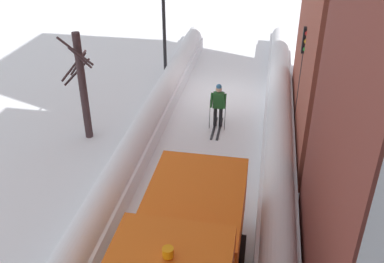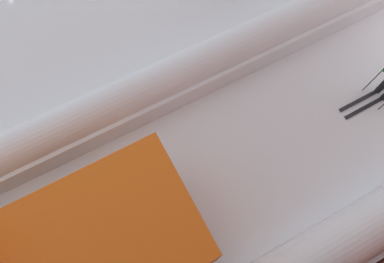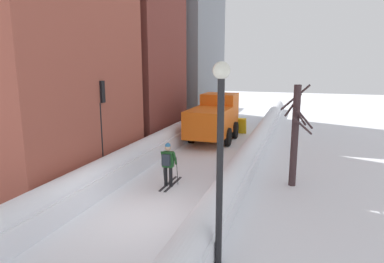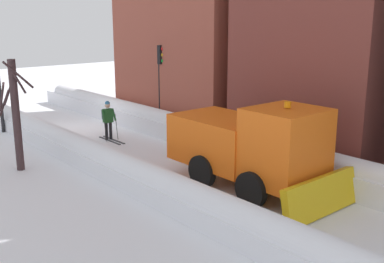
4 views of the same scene
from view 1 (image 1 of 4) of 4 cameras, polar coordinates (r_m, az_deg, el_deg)
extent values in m
plane|color=white|center=(11.88, -1.65, -15.99)|extent=(80.00, 80.00, 0.00)
cube|color=white|center=(11.49, 10.95, -15.92)|extent=(1.10, 36.00, 0.78)
cylinder|color=white|center=(11.21, 11.15, -14.52)|extent=(0.90, 34.20, 0.90)
cube|color=white|center=(12.29, -13.32, -13.17)|extent=(1.10, 36.00, 0.59)
cylinder|color=white|center=(12.09, -13.48, -12.14)|extent=(0.90, 34.20, 0.90)
cube|color=orange|center=(10.79, 0.34, -11.45)|extent=(2.30, 3.40, 1.60)
cylinder|color=orange|center=(7.76, -3.16, -15.47)|extent=(0.20, 0.20, 0.18)
cylinder|color=black|center=(11.15, 6.21, -16.02)|extent=(0.25, 1.10, 1.10)
cylinder|color=black|center=(11.43, -5.73, -14.57)|extent=(0.25, 1.10, 1.10)
cylinder|color=black|center=(17.32, 3.77, 1.92)|extent=(0.14, 0.14, 0.82)
cylinder|color=black|center=(17.34, 3.05, 1.99)|extent=(0.14, 0.14, 0.82)
cube|color=#1E5123|center=(17.00, 3.48, 4.10)|extent=(0.42, 0.26, 0.62)
cube|color=#262D38|center=(17.18, 3.57, 4.49)|extent=(0.32, 0.16, 0.44)
sphere|color=tan|center=(16.80, 3.53, 5.54)|extent=(0.24, 0.24, 0.24)
sphere|color=teal|center=(16.76, 3.54, 5.85)|extent=(0.22, 0.22, 0.22)
cylinder|color=#1E5123|center=(16.87, 4.32, 3.97)|extent=(0.09, 0.33, 0.56)
cylinder|color=#1E5123|center=(16.93, 2.56, 4.12)|extent=(0.09, 0.33, 0.56)
cube|color=black|center=(17.29, 3.63, 0.39)|extent=(0.09, 1.80, 0.03)
cube|color=black|center=(17.31, 2.90, 0.45)|extent=(0.09, 1.80, 0.03)
cylinder|color=#262628|center=(17.02, 4.34, 2.09)|extent=(0.02, 0.19, 1.19)
cylinder|color=#262628|center=(17.08, 2.33, 2.26)|extent=(0.02, 0.19, 1.19)
cylinder|color=black|center=(16.80, 13.79, 4.85)|extent=(0.12, 0.12, 3.28)
cube|color=black|center=(15.92, 14.72, 11.46)|extent=(0.28, 0.24, 0.90)
sphere|color=red|center=(15.72, 14.88, 12.27)|extent=(0.18, 0.18, 0.18)
sphere|color=gold|center=(15.80, 14.74, 11.31)|extent=(0.18, 0.18, 0.18)
sphere|color=green|center=(15.89, 14.61, 10.36)|extent=(0.18, 0.18, 0.18)
cylinder|color=black|center=(21.34, -3.64, 12.89)|extent=(0.16, 0.16, 4.56)
cylinder|color=#3A282A|center=(16.31, -14.06, 5.57)|extent=(0.28, 0.28, 4.08)
cylinder|color=#3A282A|center=(16.20, -14.64, 8.56)|extent=(0.56, 0.49, 0.80)
cylinder|color=#3A282A|center=(16.47, -14.78, 7.54)|extent=(0.76, 0.93, 0.82)
cylinder|color=#3A282A|center=(16.39, -15.17, 8.31)|extent=(0.66, 1.12, 0.90)
cylinder|color=#3A282A|center=(15.63, -14.41, 9.33)|extent=(0.63, 0.50, 0.93)
cylinder|color=#3A282A|center=(15.42, -15.01, 10.08)|extent=(1.12, 0.33, 1.07)
camera|label=2|loc=(9.08, 10.89, 27.25)|focal=35.02mm
camera|label=3|loc=(28.24, -3.84, 22.55)|focal=31.60mm
camera|label=4|loc=(13.09, -87.51, -13.76)|focal=44.02mm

